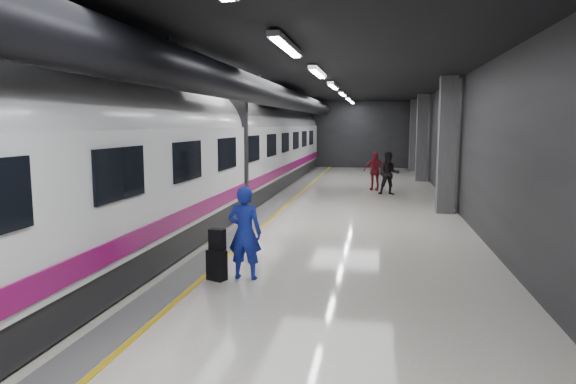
{
  "coord_description": "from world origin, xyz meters",
  "views": [
    {
      "loc": [
        2.32,
        -15.66,
        2.93
      ],
      "look_at": [
        0.03,
        -2.65,
        1.2
      ],
      "focal_mm": 32.0,
      "sensor_mm": 36.0,
      "label": 1
    }
  ],
  "objects": [
    {
      "name": "shoulder_bag",
      "position": [
        -0.64,
        -6.54,
        0.78
      ],
      "size": [
        0.32,
        0.21,
        0.4
      ],
      "primitive_type": "cube",
      "rotation": [
        0.0,
        0.0,
        -0.16
      ],
      "color": "black",
      "rests_on": "suitcase_main"
    },
    {
      "name": "traveler_far_a",
      "position": [
        2.79,
        6.18,
        0.9
      ],
      "size": [
        0.91,
        0.72,
        1.8
      ],
      "primitive_type": "imported",
      "rotation": [
        0.0,
        0.0,
        0.05
      ],
      "color": "black",
      "rests_on": "ground"
    },
    {
      "name": "suitcase_far",
      "position": [
        2.68,
        14.62,
        0.27
      ],
      "size": [
        0.42,
        0.33,
        0.55
      ],
      "primitive_type": "cube",
      "rotation": [
        0.0,
        0.0,
        -0.26
      ],
      "color": "black",
      "rests_on": "ground"
    },
    {
      "name": "ground",
      "position": [
        0.0,
        0.0,
        0.0
      ],
      "size": [
        40.0,
        40.0,
        0.0
      ],
      "primitive_type": "plane",
      "color": "silver",
      "rests_on": "ground"
    },
    {
      "name": "platform_hall",
      "position": [
        -0.29,
        0.96,
        3.54
      ],
      "size": [
        10.02,
        40.02,
        4.51
      ],
      "color": "black",
      "rests_on": "ground"
    },
    {
      "name": "traveler_main",
      "position": [
        -0.14,
        -6.39,
        0.9
      ],
      "size": [
        0.67,
        0.45,
        1.8
      ],
      "primitive_type": "imported",
      "rotation": [
        0.0,
        0.0,
        3.11
      ],
      "color": "#1B22CC",
      "rests_on": "ground"
    },
    {
      "name": "suitcase_main",
      "position": [
        -0.65,
        -6.58,
        0.29
      ],
      "size": [
        0.41,
        0.34,
        0.58
      ],
      "primitive_type": "cube",
      "rotation": [
        0.0,
        0.0,
        -0.4
      ],
      "color": "black",
      "rests_on": "ground"
    },
    {
      "name": "train",
      "position": [
        -3.25,
        -0.0,
        2.07
      ],
      "size": [
        3.05,
        38.0,
        4.05
      ],
      "color": "black",
      "rests_on": "ground"
    },
    {
      "name": "traveler_far_b",
      "position": [
        2.18,
        7.69,
        0.87
      ],
      "size": [
        1.09,
        0.69,
        1.73
      ],
      "primitive_type": "imported",
      "rotation": [
        0.0,
        0.0,
        -0.28
      ],
      "color": "maroon",
      "rests_on": "ground"
    }
  ]
}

